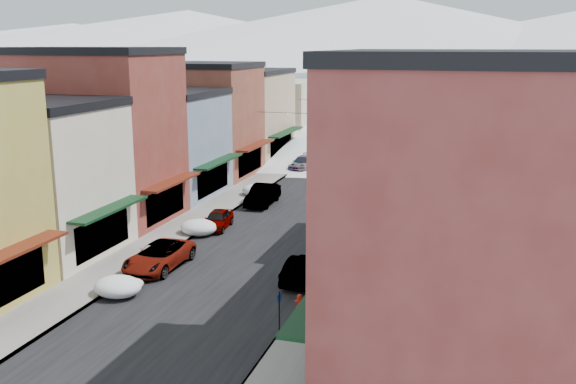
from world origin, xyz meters
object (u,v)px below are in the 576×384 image
Objects in this scene: fire_hydrant at (299,303)px; trash_can at (373,225)px; car_silver_sedan at (218,219)px; streetlamp_near at (378,169)px; car_green_sedan at (304,269)px; car_white_suv at (159,256)px; car_dark_hatch at (263,195)px.

fire_hydrant is 0.92× the size of trash_can.
streetlamp_near reaches higher than car_silver_sedan.
car_silver_sedan is 11.87m from car_green_sedan.
trash_can is 7.47m from streetlamp_near.
trash_can is at bearing 46.47° from car_white_suv.
fire_hydrant is at bearing 104.04° from car_green_sedan.
car_silver_sedan is 7.45m from car_dark_hatch.
fire_hydrant is at bearing -19.87° from car_white_suv.
car_dark_hatch is at bearing 88.47° from car_white_suv.
car_white_suv reaches higher than trash_can.
car_silver_sedan is 0.82× the size of streetlamp_near.
car_dark_hatch is at bearing -169.62° from streetlamp_near.
trash_can is at bearing 4.60° from car_silver_sedan.
trash_can is (1.15, 14.39, 0.08)m from fire_hydrant.
car_dark_hatch is at bearing 151.67° from trash_can.
car_silver_sedan is (0.00, 8.62, -0.08)m from car_white_suv.
car_green_sedan reaches higher than trash_can.
car_silver_sedan is at bearing -168.88° from trash_can.
car_white_suv is 1.08× the size of car_dark_hatch.
car_green_sedan is (8.60, -8.19, 0.05)m from car_silver_sedan.
car_white_suv is 16.05m from car_dark_hatch.
streetlamp_near is (0.33, 21.36, 2.64)m from fire_hydrant.
streetlamp_near is at bearing 96.71° from trash_can.
car_green_sedan is at bearing -50.11° from car_silver_sedan.
car_green_sedan is 0.92× the size of streetlamp_near.
trash_can is at bearing -30.16° from car_dark_hatch.
fire_hydrant is 14.44m from trash_can.
car_white_suv is 1.38× the size of car_silver_sedan.
car_green_sedan is at bearing -65.25° from car_dark_hatch.
car_dark_hatch reaches higher than fire_hydrant.
car_green_sedan reaches higher than car_silver_sedan.
fire_hydrant is (8.70, -19.71, -0.31)m from car_dark_hatch.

